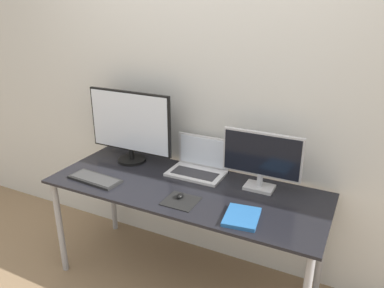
% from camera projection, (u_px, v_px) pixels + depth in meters
% --- Properties ---
extents(wall_back, '(7.00, 0.05, 2.50)m').
position_uv_depth(wall_back, '(213.00, 95.00, 2.54)').
color(wall_back, silver).
rests_on(wall_back, ground_plane).
extents(desk, '(1.79, 0.69, 0.74)m').
position_uv_depth(desk, '(185.00, 198.00, 2.41)').
color(desk, black).
rests_on(desk, ground_plane).
extents(monitor_left, '(0.66, 0.21, 0.52)m').
position_uv_depth(monitor_left, '(130.00, 125.00, 2.67)').
color(monitor_left, black).
rests_on(monitor_left, desk).
extents(monitor_right, '(0.50, 0.13, 0.37)m').
position_uv_depth(monitor_right, '(261.00, 158.00, 2.29)').
color(monitor_right, '#B2B2B7').
rests_on(monitor_right, desk).
extents(laptop, '(0.38, 0.24, 0.24)m').
position_uv_depth(laptop, '(199.00, 164.00, 2.56)').
color(laptop, silver).
rests_on(laptop, desk).
extents(keyboard, '(0.37, 0.17, 0.02)m').
position_uv_depth(keyboard, '(95.00, 179.00, 2.47)').
color(keyboard, black).
rests_on(keyboard, desk).
extents(mousepad, '(0.19, 0.18, 0.00)m').
position_uv_depth(mousepad, '(181.00, 201.00, 2.21)').
color(mousepad, black).
rests_on(mousepad, desk).
extents(mouse, '(0.04, 0.06, 0.03)m').
position_uv_depth(mouse, '(180.00, 196.00, 2.23)').
color(mouse, black).
rests_on(mouse, mousepad).
extents(book, '(0.21, 0.25, 0.02)m').
position_uv_depth(book, '(242.00, 217.00, 2.03)').
color(book, '#235B9E').
rests_on(book, desk).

